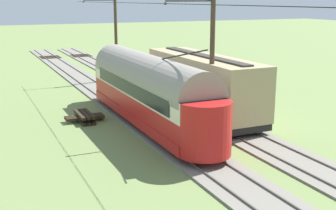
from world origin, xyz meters
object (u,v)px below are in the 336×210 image
at_px(coach_adjacent, 203,83).
at_px(spare_tie_stack, 85,117).
at_px(vintage_streetcar, 148,89).
at_px(catenary_pole_foreground, 115,37).
at_px(switch_stand, 149,74).
at_px(track_end_bumper, 132,77).
at_px(catenary_pole_mid_near, 211,61).

relative_size(coach_adjacent, spare_tie_stack, 4.68).
relative_size(vintage_streetcar, spare_tie_stack, 6.85).
height_order(vintage_streetcar, catenary_pole_foreground, catenary_pole_foreground).
distance_m(coach_adjacent, switch_stand, 13.25).
bearing_deg(coach_adjacent, track_end_bumper, -90.02).
bearing_deg(catenary_pole_foreground, catenary_pole_mid_near, 90.00).
height_order(coach_adjacent, catenary_pole_mid_near, catenary_pole_mid_near).
relative_size(catenary_pole_foreground, switch_stand, 6.32).
height_order(spare_tie_stack, track_end_bumper, track_end_bumper).
height_order(coach_adjacent, switch_stand, coach_adjacent).
distance_m(catenary_pole_mid_near, spare_tie_stack, 8.80).
height_order(vintage_streetcar, coach_adjacent, vintage_streetcar).
relative_size(catenary_pole_foreground, catenary_pole_mid_near, 1.00).
distance_m(spare_tie_stack, track_end_bumper, 13.88).
relative_size(catenary_pole_foreground, track_end_bumper, 4.33).
height_order(coach_adjacent, catenary_pole_foreground, catenary_pole_foreground).
distance_m(vintage_streetcar, track_end_bumper, 14.92).
distance_m(catenary_pole_mid_near, switch_stand, 16.85).
bearing_deg(coach_adjacent, vintage_streetcar, 8.87).
xyz_separation_m(catenary_pole_foreground, catenary_pole_mid_near, (0.00, 17.59, 0.00)).
height_order(catenary_pole_mid_near, track_end_bumper, catenary_pole_mid_near).
xyz_separation_m(coach_adjacent, catenary_pole_mid_near, (1.27, 3.18, 1.91)).
relative_size(switch_stand, spare_tie_stack, 0.51).
bearing_deg(spare_tie_stack, coach_adjacent, 165.94).
relative_size(catenary_pole_mid_near, spare_tie_stack, 3.25).
relative_size(catenary_pole_foreground, spare_tie_stack, 3.25).
bearing_deg(vintage_streetcar, catenary_pole_foreground, -100.50).
height_order(switch_stand, spare_tie_stack, switch_stand).
distance_m(vintage_streetcar, spare_tie_stack, 4.61).
bearing_deg(vintage_streetcar, switch_stand, -112.21).
xyz_separation_m(catenary_pole_mid_near, track_end_bumper, (-1.28, -16.78, -3.68)).
bearing_deg(spare_tie_stack, track_end_bumper, -122.22).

